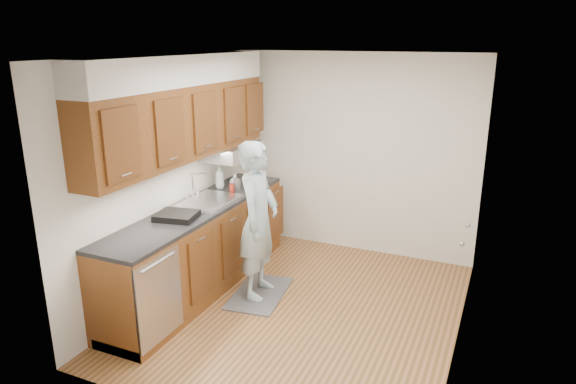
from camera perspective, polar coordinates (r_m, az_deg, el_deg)
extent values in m
plane|color=#A4673E|center=(5.37, 1.61, -12.90)|extent=(3.50, 3.50, 0.00)
plane|color=white|center=(4.66, 1.87, 14.83)|extent=(3.50, 3.50, 0.00)
cube|color=silver|center=(5.59, -12.66, 1.79)|extent=(0.02, 3.50, 2.50)
cube|color=silver|center=(4.55, 19.52, -2.26)|extent=(0.02, 3.50, 2.50)
cube|color=silver|center=(6.47, 7.63, 4.10)|extent=(3.00, 0.02, 2.50)
cube|color=brown|center=(5.68, -9.69, -6.33)|extent=(0.60, 2.80, 0.90)
cube|color=black|center=(5.52, -10.05, -1.82)|extent=(0.63, 2.80, 0.04)
cube|color=#B2B2B7|center=(5.68, -8.80, -1.54)|extent=(0.48, 0.68, 0.14)
cube|color=#B2B2B7|center=(5.66, -8.82, -1.02)|extent=(0.52, 0.72, 0.01)
cube|color=#B2B2B7|center=(4.71, -14.10, -11.38)|extent=(0.03, 0.60, 0.80)
cube|color=brown|center=(5.37, -11.62, 7.54)|extent=(0.33, 2.80, 0.75)
cube|color=silver|center=(5.32, -11.96, 13.13)|extent=(0.35, 2.80, 0.30)
cube|color=#A5A5AA|center=(6.12, -6.29, 4.57)|extent=(0.46, 0.75, 0.16)
cube|color=silver|center=(4.91, 19.44, -3.67)|extent=(0.02, 1.22, 2.05)
cube|color=slate|center=(5.66, -3.17, -11.17)|extent=(0.62, 0.93, 0.02)
imported|color=#9DB7BF|center=(5.28, -3.34, -2.02)|extent=(0.52, 0.71, 1.89)
imported|color=white|center=(6.12, -7.61, 1.73)|extent=(0.11, 0.11, 0.28)
imported|color=white|center=(6.13, -3.75, 1.35)|extent=(0.11, 0.11, 0.18)
imported|color=white|center=(6.14, -5.92, 1.30)|extent=(0.17, 0.17, 0.17)
cylinder|color=#B22D1E|center=(5.94, -6.25, 0.43)|extent=(0.07, 0.07, 0.10)
cylinder|color=#A5A5AA|center=(6.04, -5.69, 0.88)|extent=(0.09, 0.09, 0.13)
cube|color=black|center=(5.19, -12.27, -2.59)|extent=(0.44, 0.39, 0.06)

